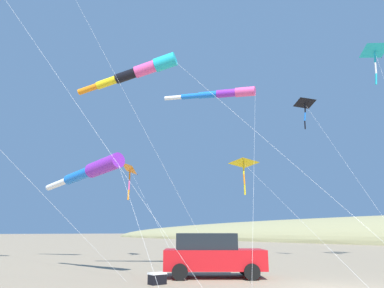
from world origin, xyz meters
name	(u,v)px	position (x,y,z in m)	size (l,w,h in m)	color
parked_car	(212,254)	(1.19, -5.12, 0.95)	(4.53, 4.10, 1.85)	red
cooler_box	(157,278)	(4.14, -4.87, 0.21)	(0.62, 0.42, 0.42)	black
kite_delta_white_trailing	(305,104)	(-10.85, -7.86, 11.37)	(5.90, 9.36, 11.79)	black
kite_windsock_blue_topmost	(90,171)	(5.04, -9.72, 4.82)	(1.51, 11.24, 5.42)	purple
kite_windsock_purple_drifting	(140,71)	(3.16, -8.52, 10.26)	(6.71, 14.24, 11.11)	#1EB7C6
kite_delta_red_high_left	(131,169)	(-1.69, -18.06, 6.74)	(5.30, 14.27, 7.28)	orange
kite_delta_black_fish_shape	(244,163)	(-6.21, -10.06, 6.56)	(7.81, 12.74, 6.93)	yellow
kite_windsock_long_streamer_left	(221,94)	(-4.83, -10.77, 11.62)	(8.24, 12.38, 12.00)	#EF4C93
kite_delta_striped_overhead	(375,51)	(-13.37, -3.37, 14.72)	(6.76, 5.45, 15.22)	#1EB7C6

